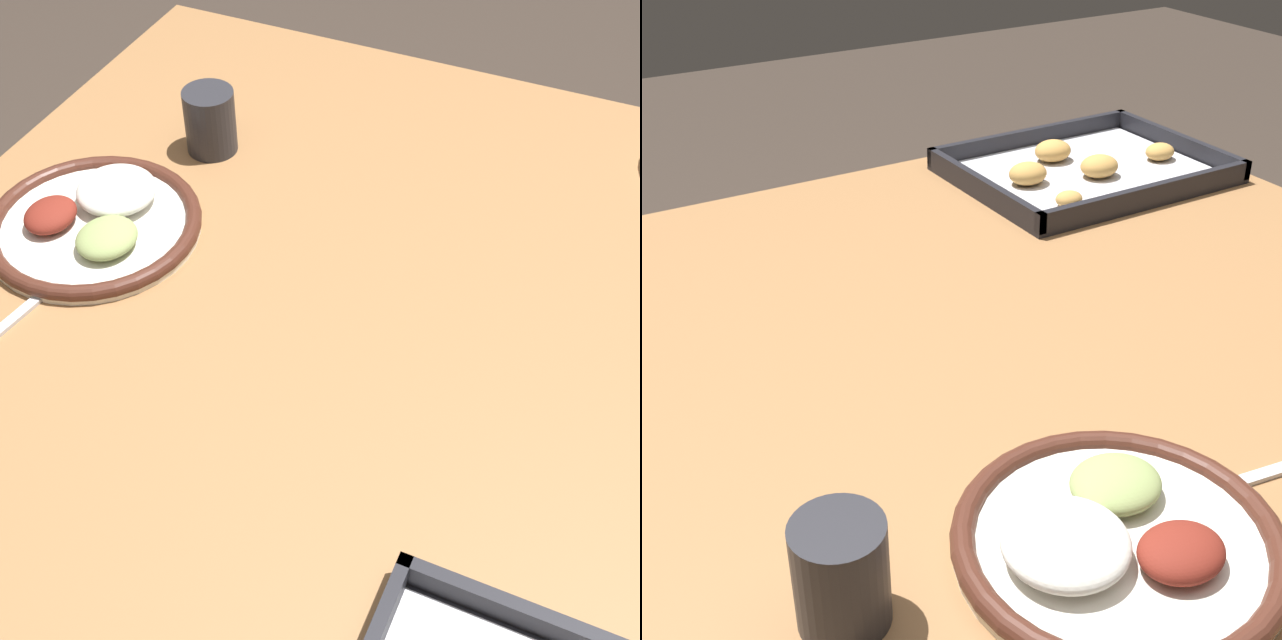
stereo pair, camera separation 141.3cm
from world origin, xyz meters
TOP-DOWN VIEW (x-y plane):
  - dining_table at (0.00, 0.00)m, footprint 1.25×1.05m
  - dinner_plate at (-0.08, -0.32)m, footprint 0.26×0.26m
  - fork at (0.09, -0.32)m, footprint 0.20×0.04m
  - drinking_cup at (-0.29, -0.27)m, footprint 0.07×0.07m

SIDE VIEW (x-z plane):
  - dining_table at x=0.00m, z-range 0.27..0.99m
  - fork at x=0.09m, z-range 0.71..0.72m
  - dinner_plate at x=-0.08m, z-range 0.71..0.75m
  - drinking_cup at x=-0.29m, z-range 0.71..0.80m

